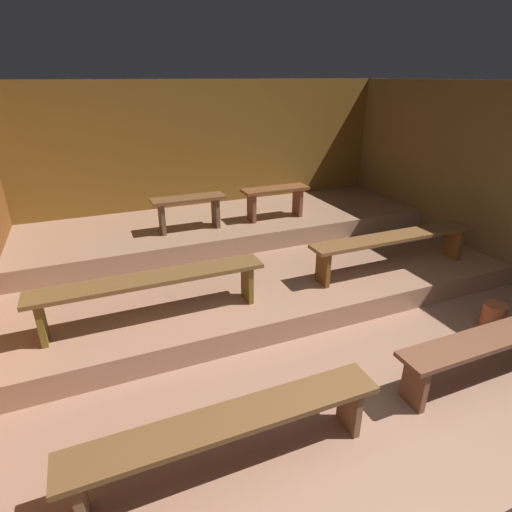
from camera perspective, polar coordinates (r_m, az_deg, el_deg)
ground at (r=4.72m, az=2.52°, el=-6.38°), size 6.36×5.56×0.08m
wall_back at (r=6.45m, az=-6.59°, el=13.04°), size 6.36×0.06×2.28m
wall_right at (r=5.99m, az=28.29°, el=9.56°), size 0.06×5.56×2.28m
platform_lower at (r=5.29m, az=-1.08°, el=-0.87°), size 5.56×3.17×0.24m
platform_middle at (r=5.89m, az=-3.93°, el=4.24°), size 5.56×1.60×0.24m
bench_floor_left at (r=2.74m, az=-3.56°, el=-22.66°), size 2.02×0.28×0.43m
bench_floor_right at (r=3.98m, az=31.09°, el=-9.94°), size 2.02×0.28×0.43m
bench_lower_left at (r=3.83m, az=-14.31°, el=-3.92°), size 2.10×0.28×0.43m
bench_lower_right at (r=4.93m, az=18.68°, el=1.91°), size 2.10×0.28×0.43m
bench_middle_left at (r=5.34m, az=-9.32°, el=6.83°), size 0.93×0.28×0.43m
bench_middle_right at (r=5.73m, az=2.69°, el=8.29°), size 0.93×0.28×0.43m
pail_floor at (r=4.69m, az=30.00°, el=-7.46°), size 0.22×0.22×0.30m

